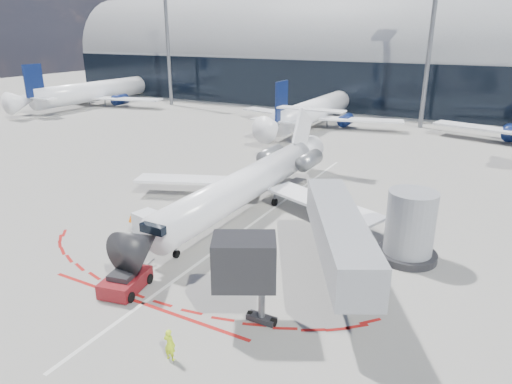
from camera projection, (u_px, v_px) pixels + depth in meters
The scene contains 14 objects.
ground at pixel (244, 230), 35.41m from camera, with size 260.00×260.00×0.00m, color slate.
apron_centerline at pixel (256, 221), 37.07m from camera, with size 0.25×40.00×0.01m, color silver.
apron_stop_bar at pixel (143, 303), 25.88m from camera, with size 14.00×0.25×0.01m, color maroon.
terminal_building at pixel (414, 65), 86.43m from camera, with size 150.00×24.15×24.00m.
jet_bridge at pixel (359, 234), 27.52m from camera, with size 10.03×15.20×4.90m.
light_mast_west at pixel (168, 42), 91.22m from camera, with size 0.70×0.70×25.00m, color slate.
light_mast_centre at pixel (430, 46), 68.79m from camera, with size 0.70×0.70×25.00m, color slate.
regional_jet at pixel (252, 181), 39.11m from camera, with size 23.72×29.25×7.33m.
pushback_tug at pixel (125, 282), 27.04m from camera, with size 2.64×5.08×1.29m.
ramp_worker at pixel (170, 345), 21.22m from camera, with size 0.60×0.40×1.65m, color #D3FF1A.
uld_container at pixel (147, 225), 33.91m from camera, with size 2.42×2.17×1.97m.
safety_cone_left at pixel (131, 218), 36.88m from camera, with size 0.40×0.40×0.56m, color orange.
bg_airliner_0 at pixel (98, 77), 93.79m from camera, with size 35.15×37.21×11.37m, color white, non-canonical shape.
bg_airliner_1 at pixel (318, 93), 72.93m from camera, with size 32.17×34.06×10.41m, color white, non-canonical shape.
Camera 1 is at (16.26, -28.03, 14.61)m, focal length 32.00 mm.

